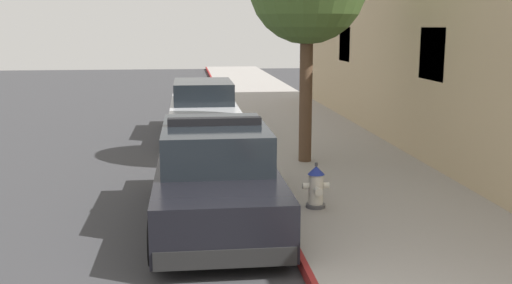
% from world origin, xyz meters
% --- Properties ---
extents(ground_plane, '(30.50, 60.00, 0.20)m').
position_xyz_m(ground_plane, '(-4.18, 10.00, -0.10)').
color(ground_plane, '#353538').
extents(sidewalk_pavement, '(3.65, 60.00, 0.16)m').
position_xyz_m(sidewalk_pavement, '(1.82, 10.00, 0.08)').
color(sidewalk_pavement, gray).
rests_on(sidewalk_pavement, ground).
extents(curb_painted_edge, '(0.08, 60.00, 0.16)m').
position_xyz_m(curb_painted_edge, '(-0.04, 10.00, 0.08)').
color(curb_painted_edge, maroon).
rests_on(curb_painted_edge, ground).
extents(police_cruiser, '(1.94, 4.84, 1.68)m').
position_xyz_m(police_cruiser, '(-1.05, 4.77, 0.74)').
color(police_cruiser, black).
rests_on(police_cruiser, ground).
extents(parked_car_silver_ahead, '(1.94, 4.84, 1.56)m').
position_xyz_m(parked_car_silver_ahead, '(-1.02, 12.55, 0.74)').
color(parked_car_silver_ahead, '#B2B5BA').
rests_on(parked_car_silver_ahead, ground).
extents(fire_hydrant, '(0.44, 0.40, 0.76)m').
position_xyz_m(fire_hydrant, '(0.59, 4.77, 0.51)').
color(fire_hydrant, '#4C4C51').
rests_on(fire_hydrant, sidewalk_pavement).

